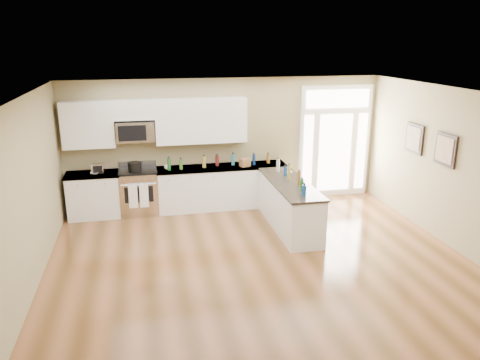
# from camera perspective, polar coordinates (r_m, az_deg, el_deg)

# --- Properties ---
(ground) EXTENTS (8.00, 8.00, 0.00)m
(ground) POSITION_cam_1_polar(r_m,az_deg,el_deg) (7.22, 4.32, -13.07)
(ground) COLOR brown
(room_shell) EXTENTS (8.00, 8.00, 8.00)m
(room_shell) POSITION_cam_1_polar(r_m,az_deg,el_deg) (6.54, 4.65, 0.02)
(room_shell) COLOR #96885F
(room_shell) RESTS_ON ground
(back_cabinet_left) EXTENTS (1.10, 0.66, 0.94)m
(back_cabinet_left) POSITION_cam_1_polar(r_m,az_deg,el_deg) (10.24, -17.32, -1.91)
(back_cabinet_left) COLOR white
(back_cabinet_left) RESTS_ON ground
(back_cabinet_right) EXTENTS (2.85, 0.66, 0.94)m
(back_cabinet_right) POSITION_cam_1_polar(r_m,az_deg,el_deg) (10.32, -2.17, -0.99)
(back_cabinet_right) COLOR white
(back_cabinet_right) RESTS_ON ground
(peninsula_cabinet) EXTENTS (0.69, 2.32, 0.94)m
(peninsula_cabinet) POSITION_cam_1_polar(r_m,az_deg,el_deg) (9.23, 6.02, -3.27)
(peninsula_cabinet) COLOR white
(peninsula_cabinet) RESTS_ON ground
(upper_cabinet_left) EXTENTS (1.04, 0.33, 0.95)m
(upper_cabinet_left) POSITION_cam_1_polar(r_m,az_deg,el_deg) (10.02, -18.05, 6.43)
(upper_cabinet_left) COLOR white
(upper_cabinet_left) RESTS_ON room_shell
(upper_cabinet_right) EXTENTS (1.94, 0.33, 0.95)m
(upper_cabinet_right) POSITION_cam_1_polar(r_m,az_deg,el_deg) (10.05, -4.76, 7.21)
(upper_cabinet_right) COLOR white
(upper_cabinet_right) RESTS_ON room_shell
(upper_cabinet_short) EXTENTS (0.82, 0.33, 0.40)m
(upper_cabinet_short) POSITION_cam_1_polar(r_m,az_deg,el_deg) (9.93, -12.81, 8.35)
(upper_cabinet_short) COLOR white
(upper_cabinet_short) RESTS_ON room_shell
(microwave) EXTENTS (0.78, 0.41, 0.42)m
(microwave) POSITION_cam_1_polar(r_m,az_deg,el_deg) (9.96, -12.65, 5.81)
(microwave) COLOR silver
(microwave) RESTS_ON room_shell
(entry_door) EXTENTS (1.70, 0.10, 2.60)m
(entry_door) POSITION_cam_1_polar(r_m,az_deg,el_deg) (11.10, 11.46, 4.58)
(entry_door) COLOR white
(entry_door) RESTS_ON ground
(wall_art_near) EXTENTS (0.05, 0.58, 0.58)m
(wall_art_near) POSITION_cam_1_polar(r_m,az_deg,el_deg) (9.93, 20.47, 4.77)
(wall_art_near) COLOR black
(wall_art_near) RESTS_ON room_shell
(wall_art_far) EXTENTS (0.05, 0.58, 0.58)m
(wall_art_far) POSITION_cam_1_polar(r_m,az_deg,el_deg) (9.12, 23.76, 3.41)
(wall_art_far) COLOR black
(wall_art_far) RESTS_ON room_shell
(kitchen_range) EXTENTS (0.79, 0.70, 1.08)m
(kitchen_range) POSITION_cam_1_polar(r_m,az_deg,el_deg) (10.17, -12.21, -1.39)
(kitchen_range) COLOR silver
(kitchen_range) RESTS_ON ground
(stockpot) EXTENTS (0.32, 0.32, 0.21)m
(stockpot) POSITION_cam_1_polar(r_m,az_deg,el_deg) (9.93, -12.70, 1.62)
(stockpot) COLOR black
(stockpot) RESTS_ON kitchen_range
(toaster_oven) EXTENTS (0.25, 0.20, 0.21)m
(toaster_oven) POSITION_cam_1_polar(r_m,az_deg,el_deg) (10.05, -16.93, 1.38)
(toaster_oven) COLOR silver
(toaster_oven) RESTS_ON back_cabinet_left
(cardboard_box) EXTENTS (0.25, 0.22, 0.17)m
(cardboard_box) POSITION_cam_1_polar(r_m,az_deg,el_deg) (10.14, 0.62, 2.16)
(cardboard_box) COLOR brown
(cardboard_box) RESTS_ON back_cabinet_right
(bowl_left) EXTENTS (0.18, 0.18, 0.04)m
(bowl_left) POSITION_cam_1_polar(r_m,az_deg,el_deg) (10.02, -17.30, 0.82)
(bowl_left) COLOR white
(bowl_left) RESTS_ON back_cabinet_left
(bowl_peninsula) EXTENTS (0.16, 0.16, 0.05)m
(bowl_peninsula) POSITION_cam_1_polar(r_m,az_deg,el_deg) (9.63, 5.93, 0.89)
(bowl_peninsula) COLOR white
(bowl_peninsula) RESTS_ON peninsula_cabinet
(cup_counter) EXTENTS (0.15, 0.15, 0.09)m
(cup_counter) POSITION_cam_1_polar(r_m,az_deg,el_deg) (10.02, -8.88, 1.54)
(cup_counter) COLOR white
(cup_counter) RESTS_ON back_cabinet_right
(counter_bottles) EXTENTS (2.40, 2.43, 0.31)m
(counter_bottles) POSITION_cam_1_polar(r_m,az_deg,el_deg) (9.63, 0.88, 1.56)
(counter_bottles) COLOR #19591E
(counter_bottles) RESTS_ON back_cabinet_right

